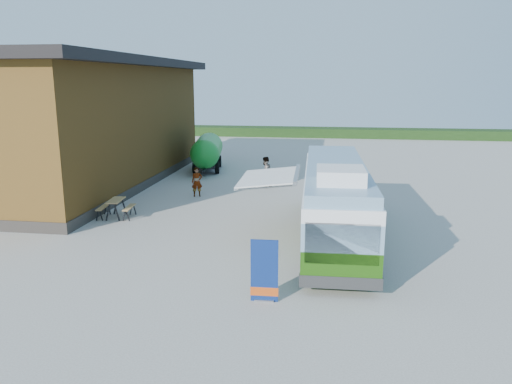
% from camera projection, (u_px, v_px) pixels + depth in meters
% --- Properties ---
extents(ground, '(100.00, 100.00, 0.00)m').
position_uv_depth(ground, '(221.00, 242.00, 19.56)').
color(ground, '#BCB7AD').
rests_on(ground, ground).
extents(barn, '(9.60, 21.20, 7.50)m').
position_uv_depth(barn, '(85.00, 125.00, 29.95)').
color(barn, brown).
rests_on(barn, ground).
extents(hedge, '(40.00, 3.00, 1.00)m').
position_uv_depth(hedge, '(367.00, 133.00, 54.95)').
color(hedge, '#264419').
rests_on(hedge, ground).
extents(bus, '(2.79, 11.43, 3.49)m').
position_uv_depth(bus, '(335.00, 198.00, 19.59)').
color(bus, '#2D5F0F').
rests_on(bus, ground).
extents(awning, '(2.48, 3.90, 0.49)m').
position_uv_depth(awning, '(274.00, 174.00, 19.95)').
color(awning, white).
rests_on(awning, ground).
extents(banner, '(0.81, 0.20, 1.85)m').
position_uv_depth(banner, '(264.00, 276.00, 14.18)').
color(banner, navy).
rests_on(banner, ground).
extents(picnic_table, '(1.64, 1.49, 0.86)m').
position_uv_depth(picnic_table, '(116.00, 204.00, 22.90)').
color(picnic_table, tan).
rests_on(picnic_table, ground).
extents(person_a, '(0.69, 0.58, 1.61)m').
position_uv_depth(person_a, '(197.00, 182.00, 27.09)').
color(person_a, '#999999').
rests_on(person_a, ground).
extents(person_b, '(1.08, 1.13, 1.84)m').
position_uv_depth(person_b, '(265.00, 172.00, 29.26)').
color(person_b, '#999999').
rests_on(person_b, ground).
extents(slurry_tanker, '(2.64, 6.49, 2.42)m').
position_uv_depth(slurry_tanker, '(207.00, 151.00, 34.84)').
color(slurry_tanker, '#198E2B').
rests_on(slurry_tanker, ground).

